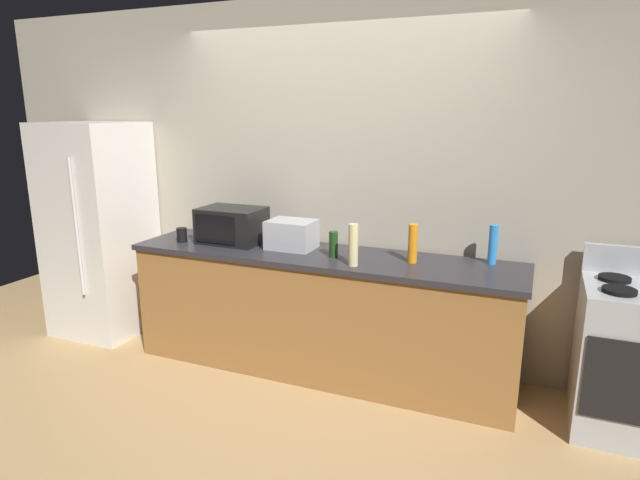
# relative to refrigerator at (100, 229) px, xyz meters

# --- Properties ---
(ground_plane) EXTENTS (8.00, 8.00, 0.00)m
(ground_plane) POSITION_rel_refrigerator_xyz_m (2.05, -0.40, -0.90)
(ground_plane) COLOR tan
(back_wall) EXTENTS (6.40, 0.10, 2.70)m
(back_wall) POSITION_rel_refrigerator_xyz_m (2.05, 0.41, 0.45)
(back_wall) COLOR #B2A893
(back_wall) RESTS_ON ground_plane
(counter_run) EXTENTS (2.84, 0.64, 0.90)m
(counter_run) POSITION_rel_refrigerator_xyz_m (2.05, 0.00, -0.45)
(counter_run) COLOR #9E6B38
(counter_run) RESTS_ON ground_plane
(refrigerator) EXTENTS (0.72, 0.73, 1.80)m
(refrigerator) POSITION_rel_refrigerator_xyz_m (0.00, 0.00, 0.00)
(refrigerator) COLOR white
(refrigerator) RESTS_ON ground_plane
(stove_range) EXTENTS (0.60, 0.61, 1.08)m
(stove_range) POSITION_rel_refrigerator_xyz_m (4.05, 0.00, -0.44)
(stove_range) COLOR #B7BABF
(stove_range) RESTS_ON ground_plane
(microwave) EXTENTS (0.48, 0.35, 0.27)m
(microwave) POSITION_rel_refrigerator_xyz_m (1.30, 0.05, 0.13)
(microwave) COLOR black
(microwave) RESTS_ON counter_run
(toaster_oven) EXTENTS (0.34, 0.26, 0.21)m
(toaster_oven) POSITION_rel_refrigerator_xyz_m (1.80, 0.06, 0.10)
(toaster_oven) COLOR #B7BABF
(toaster_oven) RESTS_ON counter_run
(bottle_hand_soap) EXTENTS (0.06, 0.06, 0.28)m
(bottle_hand_soap) POSITION_rel_refrigerator_xyz_m (2.37, -0.19, 0.14)
(bottle_hand_soap) COLOR beige
(bottle_hand_soap) RESTS_ON counter_run
(bottle_spray_cleaner) EXTENTS (0.06, 0.06, 0.26)m
(bottle_spray_cleaner) POSITION_rel_refrigerator_xyz_m (3.20, 0.20, 0.13)
(bottle_spray_cleaner) COLOR #338CE5
(bottle_spray_cleaner) RESTS_ON counter_run
(bottle_dish_soap) EXTENTS (0.06, 0.06, 0.26)m
(bottle_dish_soap) POSITION_rel_refrigerator_xyz_m (2.71, 0.03, 0.13)
(bottle_dish_soap) COLOR orange
(bottle_dish_soap) RESTS_ON counter_run
(bottle_wine) EXTENTS (0.06, 0.06, 0.18)m
(bottle_wine) POSITION_rel_refrigerator_xyz_m (2.17, -0.04, 0.09)
(bottle_wine) COLOR #1E3F19
(bottle_wine) RESTS_ON counter_run
(mug_black) EXTENTS (0.08, 0.08, 0.11)m
(mug_black) POSITION_rel_refrigerator_xyz_m (0.93, -0.09, 0.05)
(mug_black) COLOR black
(mug_black) RESTS_ON counter_run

